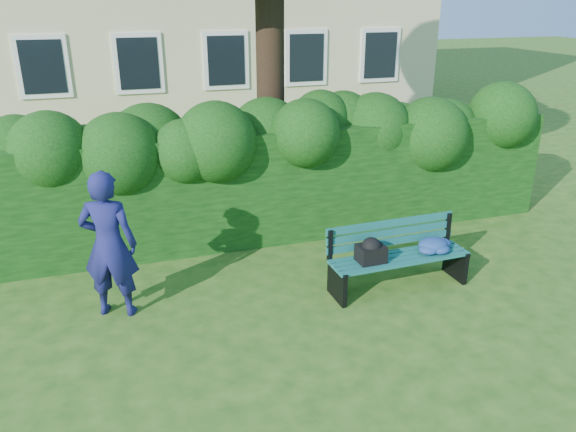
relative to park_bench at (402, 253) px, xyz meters
name	(u,v)px	position (x,y,z in m)	size (l,w,h in m)	color
ground	(302,299)	(-1.40, 0.06, -0.50)	(80.00, 80.00, 0.00)	#225015
hedge	(257,184)	(-1.40, 2.26, 0.40)	(10.00, 1.00, 1.80)	black
park_bench	(402,253)	(0.00, 0.00, 0.00)	(1.93, 0.62, 0.89)	#105351
man_reading	(109,245)	(-3.72, 0.47, 0.43)	(0.68, 0.45, 1.86)	navy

